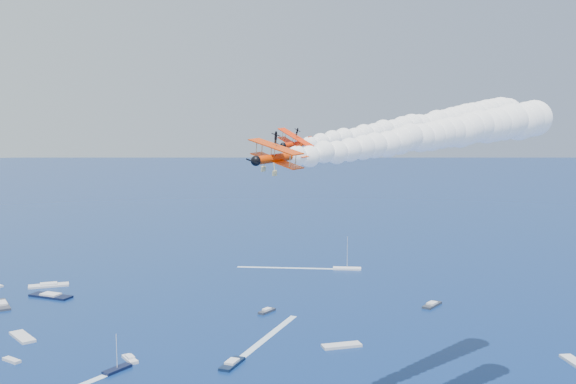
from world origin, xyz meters
TOP-DOWN VIEW (x-y plane):
  - biplane_lead at (6.72, 28.17)m, footprint 7.41×9.01m
  - biplane_trail at (-4.39, 16.67)m, footprint 9.54×10.99m
  - smoke_trail_lead at (39.32, 32.65)m, footprint 67.61×23.93m
  - smoke_trail_trail at (28.38, 19.57)m, footprint 67.32×18.04m
  - spectator_boats at (-2.99, 118.88)m, footprint 220.93×174.46m
  - boat_wakes at (7.74, 107.85)m, footprint 208.79×95.49m

SIDE VIEW (x-z plane):
  - boat_wakes at x=7.74m, z-range 0.01..0.05m
  - spectator_boats at x=-2.99m, z-range 0.00..0.70m
  - biplane_trail at x=-4.39m, z-range 49.70..57.56m
  - biplane_lead at x=6.72m, z-range 51.27..58.36m
  - smoke_trail_trail at x=28.38m, z-range 50.17..62.16m
  - smoke_trail_lead at x=39.32m, z-range 51.35..63.34m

